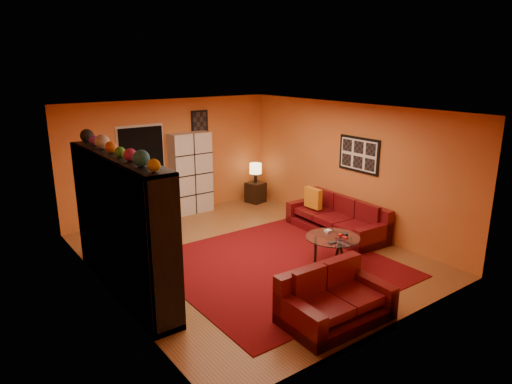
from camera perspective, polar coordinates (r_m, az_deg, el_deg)
floor at (r=8.35m, az=-0.97°, el=-7.81°), size 6.00×6.00×0.00m
ceiling at (r=7.68m, az=-1.06°, el=10.26°), size 6.00×6.00×0.00m
wall_back at (r=10.45m, az=-10.58°, el=4.26°), size 6.00×0.00×6.00m
wall_front at (r=5.84m, az=16.30°, el=-5.30°), size 6.00×0.00×6.00m
wall_left at (r=6.85m, az=-18.38°, el=-2.38°), size 0.00×6.00×6.00m
wall_right at (r=9.54m, az=11.37°, el=3.12°), size 0.00×6.00×6.00m
rug at (r=7.89m, az=2.61°, el=-9.23°), size 3.60×3.60×0.01m
doorway at (r=10.20m, az=-13.94°, el=2.16°), size 0.95×0.10×2.04m
wall_art_right at (r=9.27m, az=12.75°, el=4.57°), size 0.03×1.00×0.70m
wall_art_back at (r=10.65m, az=-7.07°, el=8.71°), size 0.42×0.03×0.52m
entertainment_unit at (r=6.99m, az=-16.45°, el=-4.00°), size 0.45×3.00×2.10m
tv at (r=7.11m, az=-16.30°, el=-4.15°), size 0.95×0.12×0.55m
sofa at (r=9.43m, az=10.34°, el=-3.37°), size 0.99×2.21×0.85m
loveseat at (r=6.37m, az=9.48°, el=-13.08°), size 1.49×0.92×0.85m
throw_pillow at (r=9.59m, az=7.16°, el=-0.75°), size 0.12×0.42×0.42m
coffee_table at (r=7.98m, az=9.56°, el=-5.89°), size 0.93×0.93×0.46m
storage_cabinet at (r=10.52m, az=-8.15°, el=2.35°), size 0.93×0.42×1.85m
bowl_chair at (r=8.20m, az=-16.63°, el=-6.60°), size 0.71×0.71×0.58m
side_table at (r=11.34m, az=-0.06°, el=-0.04°), size 0.47×0.47×0.50m
table_lamp at (r=11.19m, az=-0.06°, el=2.89°), size 0.29×0.29×0.48m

